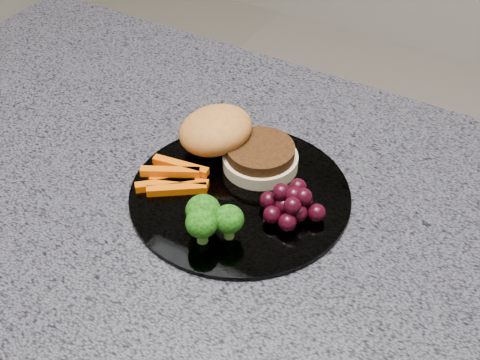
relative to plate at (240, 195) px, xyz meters
The scene contains 6 objects.
countertop 0.05m from the plate, ahead, with size 1.20×0.60×0.04m, color #53525D.
plate is the anchor object (origin of this frame).
burger 0.07m from the plate, 129.24° to the left, with size 0.16×0.10×0.05m.
carrot_sticks 0.08m from the plate, 162.67° to the right, with size 0.08×0.07×0.02m.
broccoli 0.08m from the plate, 85.23° to the right, with size 0.07×0.05×0.05m.
grape_bunch 0.07m from the plate, ahead, with size 0.08×0.06×0.04m.
Camera 1 is at (0.25, -0.50, 1.43)m, focal length 50.00 mm.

